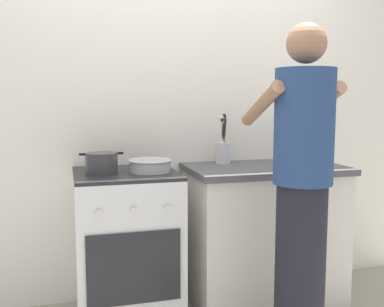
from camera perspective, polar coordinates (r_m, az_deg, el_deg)
The scene contains 8 objects.
back_wall at distance 3.13m, azimuth 0.78°, elevation 5.44°, with size 3.20×0.10×2.50m.
countertop at distance 3.05m, azimuth 9.07°, elevation -9.90°, with size 1.00×0.60×0.90m.
stove_range at distance 2.81m, azimuth -8.20°, elevation -11.42°, with size 0.60×0.62×0.90m.
pot at distance 2.65m, azimuth -11.32°, elevation -1.20°, with size 0.25×0.18×0.12m.
mixing_bowl at distance 2.68m, azimuth -5.32°, elevation -1.44°, with size 0.26×0.26×0.07m.
utensil_crock at distance 3.02m, azimuth 3.93°, elevation 0.73°, with size 0.10×0.10×0.33m.
spice_bottle at distance 2.97m, azimuth 10.69°, elevation -0.67°, with size 0.04×0.04×0.09m.
person at distance 2.38m, azimuth 13.66°, elevation -4.63°, with size 0.41×0.50×1.70m.
Camera 1 is at (-0.68, -2.50, 1.33)m, focal length 42.32 mm.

